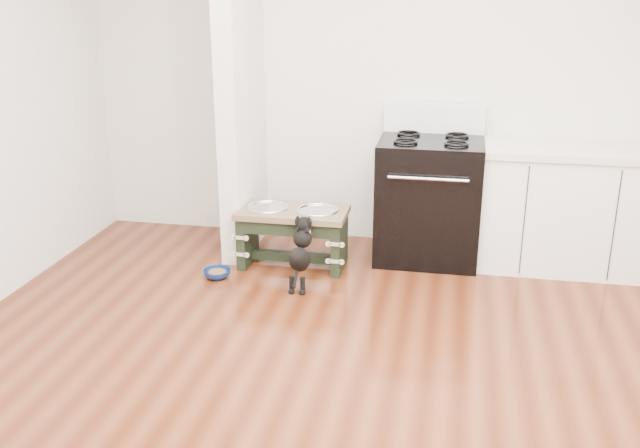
{
  "coord_description": "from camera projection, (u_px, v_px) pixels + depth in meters",
  "views": [
    {
      "loc": [
        0.43,
        -3.03,
        2.05
      ],
      "look_at": [
        -0.43,
        1.35,
        0.5
      ],
      "focal_mm": 40.0,
      "sensor_mm": 36.0,
      "label": 1
    }
  ],
  "objects": [
    {
      "name": "oven_range",
      "position": [
        429.0,
        197.0,
        5.36
      ],
      "size": [
        0.76,
        0.69,
        1.14
      ],
      "color": "black",
      "rests_on": "ground"
    },
    {
      "name": "puppy",
      "position": [
        301.0,
        251.0,
        4.9
      ],
      "size": [
        0.14,
        0.41,
        0.49
      ],
      "color": "black",
      "rests_on": "ground"
    },
    {
      "name": "floor_bowl",
      "position": [
        217.0,
        274.0,
        5.12
      ],
      "size": [
        0.25,
        0.25,
        0.06
      ],
      "rotation": [
        0.0,
        0.0,
        0.37
      ],
      "color": "navy",
      "rests_on": "ground"
    },
    {
      "name": "room_shell",
      "position": [
        357.0,
        84.0,
        3.03
      ],
      "size": [
        5.0,
        5.0,
        5.0
      ],
      "color": "silver",
      "rests_on": "ground"
    },
    {
      "name": "cabinet_run",
      "position": [
        564.0,
        208.0,
        5.21
      ],
      "size": [
        1.24,
        0.64,
        0.91
      ],
      "color": "white",
      "rests_on": "ground"
    },
    {
      "name": "ground",
      "position": [
        352.0,
        410.0,
        3.57
      ],
      "size": [
        5.0,
        5.0,
        0.0
      ],
      "primitive_type": "plane",
      "color": "#481D0C",
      "rests_on": "ground"
    },
    {
      "name": "partition_wall",
      "position": [
        241.0,
        77.0,
        5.28
      ],
      "size": [
        0.15,
        0.8,
        2.7
      ],
      "primitive_type": "cube",
      "color": "silver",
      "rests_on": "ground"
    },
    {
      "name": "dog_feeder",
      "position": [
        293.0,
        226.0,
        5.25
      ],
      "size": [
        0.8,
        0.43,
        0.46
      ],
      "color": "black",
      "rests_on": "ground"
    }
  ]
}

